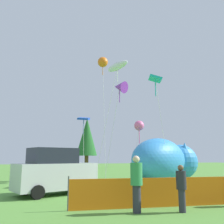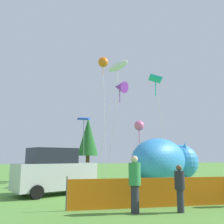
{
  "view_description": "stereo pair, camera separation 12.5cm",
  "coord_description": "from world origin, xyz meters",
  "px_view_note": "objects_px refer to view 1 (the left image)",
  "views": [
    {
      "loc": [
        -6.19,
        -11.75,
        1.84
      ],
      "look_at": [
        -0.08,
        4.62,
        5.01
      ],
      "focal_mm": 40.0,
      "sensor_mm": 36.0,
      "label": 1
    },
    {
      "loc": [
        -6.07,
        -11.79,
        1.84
      ],
      "look_at": [
        -0.08,
        4.62,
        5.01
      ],
      "focal_mm": 40.0,
      "sensor_mm": 36.0,
      "label": 2
    }
  ],
  "objects_px": {
    "kite_blue_box": "(84,120)",
    "kite_orange_flower": "(103,62)",
    "folding_chair": "(195,185)",
    "kite_white_ghost": "(117,67)",
    "kite_pink_octopus": "(139,126)",
    "spectator_in_yellow_shirt": "(136,181)",
    "spectator_in_blue_shirt": "(181,186)",
    "parked_car": "(55,172)",
    "kite_teal_diamond": "(155,81)",
    "kite_purple_delta": "(119,87)",
    "inflatable_cat": "(165,162)"
  },
  "relations": [
    {
      "from": "folding_chair",
      "to": "kite_blue_box",
      "type": "bearing_deg",
      "value": -91.46
    },
    {
      "from": "kite_blue_box",
      "to": "folding_chair",
      "type": "bearing_deg",
      "value": -73.22
    },
    {
      "from": "folding_chair",
      "to": "kite_orange_flower",
      "type": "distance_m",
      "value": 15.75
    },
    {
      "from": "parked_car",
      "to": "kite_pink_octopus",
      "type": "relative_size",
      "value": 0.96
    },
    {
      "from": "kite_blue_box",
      "to": "kite_pink_octopus",
      "type": "height_order",
      "value": "kite_blue_box"
    },
    {
      "from": "spectator_in_blue_shirt",
      "to": "parked_car",
      "type": "bearing_deg",
      "value": 122.29
    },
    {
      "from": "kite_blue_box",
      "to": "kite_orange_flower",
      "type": "height_order",
      "value": "kite_orange_flower"
    },
    {
      "from": "kite_teal_diamond",
      "to": "kite_white_ghost",
      "type": "distance_m",
      "value": 3.26
    },
    {
      "from": "parked_car",
      "to": "spectator_in_yellow_shirt",
      "type": "height_order",
      "value": "parked_car"
    },
    {
      "from": "kite_teal_diamond",
      "to": "kite_purple_delta",
      "type": "relative_size",
      "value": 0.94
    },
    {
      "from": "folding_chair",
      "to": "kite_white_ghost",
      "type": "bearing_deg",
      "value": -98.98
    },
    {
      "from": "kite_blue_box",
      "to": "kite_pink_octopus",
      "type": "xyz_separation_m",
      "value": [
        3.23,
        -3.79,
        -0.83
      ]
    },
    {
      "from": "kite_white_ghost",
      "to": "kite_purple_delta",
      "type": "xyz_separation_m",
      "value": [
        0.77,
        1.44,
        -1.2
      ]
    },
    {
      "from": "parked_car",
      "to": "inflatable_cat",
      "type": "relative_size",
      "value": 0.54
    },
    {
      "from": "kite_white_ghost",
      "to": "spectator_in_blue_shirt",
      "type": "bearing_deg",
      "value": -98.67
    },
    {
      "from": "inflatable_cat",
      "to": "spectator_in_yellow_shirt",
      "type": "xyz_separation_m",
      "value": [
        -6.92,
        -9.07,
        -0.46
      ]
    },
    {
      "from": "kite_purple_delta",
      "to": "kite_blue_box",
      "type": "bearing_deg",
      "value": 150.19
    },
    {
      "from": "inflatable_cat",
      "to": "kite_orange_flower",
      "type": "height_order",
      "value": "kite_orange_flower"
    },
    {
      "from": "kite_white_ghost",
      "to": "kite_pink_octopus",
      "type": "relative_size",
      "value": 2.05
    },
    {
      "from": "parked_car",
      "to": "spectator_in_yellow_shirt",
      "type": "bearing_deg",
      "value": -85.45
    },
    {
      "from": "spectator_in_blue_shirt",
      "to": "kite_orange_flower",
      "type": "height_order",
      "value": "kite_orange_flower"
    },
    {
      "from": "kite_white_ghost",
      "to": "kite_orange_flower",
      "type": "xyz_separation_m",
      "value": [
        0.38,
        4.76,
        2.15
      ]
    },
    {
      "from": "spectator_in_blue_shirt",
      "to": "kite_purple_delta",
      "type": "bearing_deg",
      "value": 78.59
    },
    {
      "from": "spectator_in_yellow_shirt",
      "to": "kite_teal_diamond",
      "type": "bearing_deg",
      "value": 54.45
    },
    {
      "from": "kite_orange_flower",
      "to": "kite_pink_octopus",
      "type": "xyz_separation_m",
      "value": [
        0.98,
        -5.6,
        -6.83
      ]
    },
    {
      "from": "spectator_in_yellow_shirt",
      "to": "folding_chair",
      "type": "bearing_deg",
      "value": 27.26
    },
    {
      "from": "kite_white_ghost",
      "to": "kite_purple_delta",
      "type": "height_order",
      "value": "kite_white_ghost"
    },
    {
      "from": "spectator_in_blue_shirt",
      "to": "kite_white_ghost",
      "type": "xyz_separation_m",
      "value": [
        1.46,
        9.6,
        7.92
      ]
    },
    {
      "from": "kite_pink_octopus",
      "to": "spectator_in_yellow_shirt",
      "type": "bearing_deg",
      "value": -117.47
    },
    {
      "from": "inflatable_cat",
      "to": "kite_blue_box",
      "type": "distance_m",
      "value": 7.41
    },
    {
      "from": "kite_orange_flower",
      "to": "parked_car",
      "type": "bearing_deg",
      "value": -121.67
    },
    {
      "from": "inflatable_cat",
      "to": "kite_pink_octopus",
      "type": "distance_m",
      "value": 3.75
    },
    {
      "from": "folding_chair",
      "to": "kite_pink_octopus",
      "type": "bearing_deg",
      "value": -110.21
    },
    {
      "from": "kite_teal_diamond",
      "to": "kite_orange_flower",
      "type": "relative_size",
      "value": 0.67
    },
    {
      "from": "kite_teal_diamond",
      "to": "kite_purple_delta",
      "type": "height_order",
      "value": "kite_purple_delta"
    },
    {
      "from": "inflatable_cat",
      "to": "kite_purple_delta",
      "type": "height_order",
      "value": "kite_purple_delta"
    },
    {
      "from": "spectator_in_yellow_shirt",
      "to": "spectator_in_blue_shirt",
      "type": "distance_m",
      "value": 1.57
    },
    {
      "from": "spectator_in_yellow_shirt",
      "to": "kite_blue_box",
      "type": "xyz_separation_m",
      "value": [
        1.09,
        12.1,
        3.9
      ]
    },
    {
      "from": "parked_car",
      "to": "kite_teal_diamond",
      "type": "relative_size",
      "value": 0.56
    },
    {
      "from": "kite_pink_octopus",
      "to": "kite_white_ghost",
      "type": "bearing_deg",
      "value": 148.18
    },
    {
      "from": "folding_chair",
      "to": "spectator_in_yellow_shirt",
      "type": "bearing_deg",
      "value": 9.02
    },
    {
      "from": "folding_chair",
      "to": "parked_car",
      "type": "bearing_deg",
      "value": -44.6
    },
    {
      "from": "parked_car",
      "to": "kite_teal_diamond",
      "type": "xyz_separation_m",
      "value": [
        7.24,
        2.08,
        6.22
      ]
    },
    {
      "from": "kite_white_ghost",
      "to": "kite_teal_diamond",
      "type": "bearing_deg",
      "value": -40.5
    },
    {
      "from": "kite_white_ghost",
      "to": "kite_purple_delta",
      "type": "bearing_deg",
      "value": 62.09
    },
    {
      "from": "inflatable_cat",
      "to": "spectator_in_blue_shirt",
      "type": "bearing_deg",
      "value": -150.27
    },
    {
      "from": "kite_purple_delta",
      "to": "kite_pink_octopus",
      "type": "relative_size",
      "value": 1.83
    },
    {
      "from": "parked_car",
      "to": "inflatable_cat",
      "type": "xyz_separation_m",
      "value": [
        8.97,
        3.9,
        0.39
      ]
    },
    {
      "from": "kite_orange_flower",
      "to": "folding_chair",
      "type": "bearing_deg",
      "value": -86.27
    },
    {
      "from": "spectator_in_yellow_shirt",
      "to": "kite_teal_diamond",
      "type": "distance_m",
      "value": 10.91
    }
  ]
}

